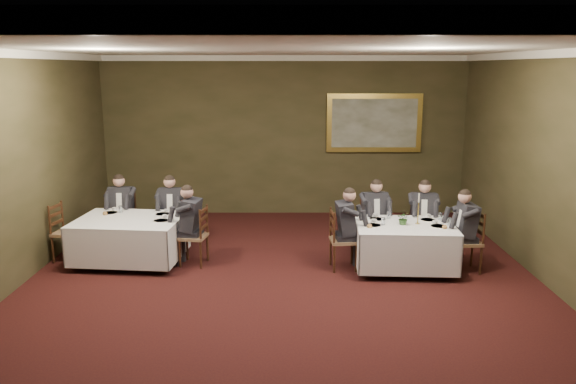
{
  "coord_description": "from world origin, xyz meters",
  "views": [
    {
      "loc": [
        0.06,
        -7.41,
        3.25
      ],
      "look_at": [
        0.08,
        2.01,
        1.15
      ],
      "focal_mm": 35.0,
      "sensor_mm": 36.0,
      "label": 1
    }
  ],
  "objects_px": {
    "diner_main_backright": "(422,226)",
    "chair_main_backright": "(421,238)",
    "diner_main_backleft": "(374,226)",
    "centerpiece": "(404,217)",
    "diner_main_endleft": "(344,239)",
    "candlestick": "(418,212)",
    "chair_sec_endright": "(194,248)",
    "chair_main_backleft": "(373,238)",
    "chair_sec_backright": "(173,232)",
    "diner_sec_endright": "(193,235)",
    "chair_sec_endleft": "(68,244)",
    "table_main": "(405,243)",
    "painting": "(374,123)",
    "chair_sec_backleft": "(124,230)",
    "diner_sec_backleft": "(123,219)",
    "table_second": "(130,237)",
    "chair_main_endleft": "(343,252)",
    "diner_sec_backright": "(172,220)",
    "diner_main_endright": "(467,240)",
    "chair_main_endright": "(466,254)"
  },
  "relations": [
    {
      "from": "chair_sec_endright",
      "to": "chair_sec_backleft",
      "type": "bearing_deg",
      "value": 63.73
    },
    {
      "from": "diner_main_endright",
      "to": "candlestick",
      "type": "xyz_separation_m",
      "value": [
        -0.78,
        0.11,
        0.44
      ]
    },
    {
      "from": "chair_sec_endright",
      "to": "centerpiece",
      "type": "bearing_deg",
      "value": -85.37
    },
    {
      "from": "chair_main_endleft",
      "to": "chair_sec_endright",
      "type": "xyz_separation_m",
      "value": [
        -2.47,
        0.21,
        0.0
      ]
    },
    {
      "from": "chair_sec_backright",
      "to": "chair_sec_endleft",
      "type": "height_order",
      "value": "same"
    },
    {
      "from": "diner_main_backright",
      "to": "diner_sec_endright",
      "type": "bearing_deg",
      "value": 14.15
    },
    {
      "from": "diner_main_backleft",
      "to": "chair_sec_backleft",
      "type": "xyz_separation_m",
      "value": [
        -4.58,
        0.48,
        -0.23
      ]
    },
    {
      "from": "chair_main_backright",
      "to": "chair_sec_backright",
      "type": "distance_m",
      "value": 4.51
    },
    {
      "from": "chair_sec_backright",
      "to": "diner_sec_endright",
      "type": "relative_size",
      "value": 0.74
    },
    {
      "from": "diner_main_backright",
      "to": "diner_sec_backleft",
      "type": "height_order",
      "value": "same"
    },
    {
      "from": "painting",
      "to": "chair_main_endleft",
      "type": "bearing_deg",
      "value": -105.66
    },
    {
      "from": "diner_main_endleft",
      "to": "diner_main_endright",
      "type": "bearing_deg",
      "value": 82.2
    },
    {
      "from": "chair_main_endleft",
      "to": "diner_sec_endright",
      "type": "xyz_separation_m",
      "value": [
        -2.48,
        0.21,
        0.23
      ]
    },
    {
      "from": "chair_sec_endleft",
      "to": "chair_main_backright",
      "type": "bearing_deg",
      "value": 102.9
    },
    {
      "from": "chair_main_backright",
      "to": "chair_sec_endright",
      "type": "relative_size",
      "value": 1.0
    },
    {
      "from": "diner_main_backleft",
      "to": "centerpiece",
      "type": "xyz_separation_m",
      "value": [
        0.35,
        -0.81,
        0.37
      ]
    },
    {
      "from": "chair_main_backleft",
      "to": "diner_main_backright",
      "type": "xyz_separation_m",
      "value": [
        0.85,
        -0.06,
        0.23
      ]
    },
    {
      "from": "diner_main_backleft",
      "to": "candlestick",
      "type": "xyz_separation_m",
      "value": [
        0.59,
        -0.77,
        0.44
      ]
    },
    {
      "from": "chair_main_backleft",
      "to": "chair_sec_backright",
      "type": "height_order",
      "value": "same"
    },
    {
      "from": "diner_main_backleft",
      "to": "chair_main_endleft",
      "type": "distance_m",
      "value": 1.02
    },
    {
      "from": "diner_main_endleft",
      "to": "painting",
      "type": "distance_m",
      "value": 4.01
    },
    {
      "from": "diner_main_endleft",
      "to": "candlestick",
      "type": "bearing_deg",
      "value": 85.33
    },
    {
      "from": "chair_main_backright",
      "to": "diner_main_backright",
      "type": "xyz_separation_m",
      "value": [
        -0.0,
        -0.01,
        0.23
      ]
    },
    {
      "from": "table_main",
      "to": "diner_main_endleft",
      "type": "height_order",
      "value": "diner_main_endleft"
    },
    {
      "from": "chair_main_endleft",
      "to": "chair_sec_endright",
      "type": "bearing_deg",
      "value": -99.67
    },
    {
      "from": "chair_main_backright",
      "to": "chair_sec_backright",
      "type": "height_order",
      "value": "same"
    },
    {
      "from": "table_second",
      "to": "diner_main_backleft",
      "type": "relative_size",
      "value": 1.39
    },
    {
      "from": "diner_main_backright",
      "to": "centerpiece",
      "type": "distance_m",
      "value": 0.99
    },
    {
      "from": "table_second",
      "to": "centerpiece",
      "type": "xyz_separation_m",
      "value": [
        4.54,
        -0.36,
        0.43
      ]
    },
    {
      "from": "chair_main_endleft",
      "to": "chair_sec_endright",
      "type": "height_order",
      "value": "same"
    },
    {
      "from": "chair_main_backleft",
      "to": "chair_sec_backleft",
      "type": "height_order",
      "value": "same"
    },
    {
      "from": "table_main",
      "to": "diner_sec_endright",
      "type": "bearing_deg",
      "value": 175.64
    },
    {
      "from": "diner_main_backleft",
      "to": "chair_main_backleft",
      "type": "bearing_deg",
      "value": -90.0
    },
    {
      "from": "diner_sec_backleft",
      "to": "chair_sec_endleft",
      "type": "height_order",
      "value": "diner_sec_backleft"
    },
    {
      "from": "chair_main_backright",
      "to": "centerpiece",
      "type": "distance_m",
      "value": 1.1
    },
    {
      "from": "table_second",
      "to": "chair_main_backleft",
      "type": "relative_size",
      "value": 1.87
    },
    {
      "from": "diner_sec_backright",
      "to": "diner_sec_endright",
      "type": "distance_m",
      "value": 1.09
    },
    {
      "from": "chair_main_backleft",
      "to": "chair_main_endright",
      "type": "bearing_deg",
      "value": 138.32
    },
    {
      "from": "chair_main_backright",
      "to": "chair_sec_endleft",
      "type": "bearing_deg",
      "value": 9.67
    },
    {
      "from": "diner_main_backright",
      "to": "chair_main_backright",
      "type": "bearing_deg",
      "value": -90.0
    },
    {
      "from": "diner_sec_endright",
      "to": "centerpiece",
      "type": "xyz_separation_m",
      "value": [
        3.45,
        -0.26,
        0.37
      ]
    },
    {
      "from": "diner_main_backleft",
      "to": "chair_sec_backright",
      "type": "relative_size",
      "value": 1.35
    },
    {
      "from": "diner_main_backleft",
      "to": "centerpiece",
      "type": "relative_size",
      "value": 5.77
    },
    {
      "from": "table_second",
      "to": "diner_sec_backright",
      "type": "distance_m",
      "value": 1.01
    },
    {
      "from": "diner_main_backright",
      "to": "diner_sec_backleft",
      "type": "xyz_separation_m",
      "value": [
        -5.42,
        0.52,
        0.0
      ]
    },
    {
      "from": "chair_sec_endright",
      "to": "candlestick",
      "type": "bearing_deg",
      "value": -84.39
    },
    {
      "from": "chair_main_backleft",
      "to": "diner_sec_backright",
      "type": "bearing_deg",
      "value": -14.88
    },
    {
      "from": "diner_main_backright",
      "to": "diner_sec_backright",
      "type": "bearing_deg",
      "value": 1.28
    },
    {
      "from": "diner_main_backright",
      "to": "chair_sec_backright",
      "type": "distance_m",
      "value": 4.52
    },
    {
      "from": "chair_main_endleft",
      "to": "painting",
      "type": "relative_size",
      "value": 0.48
    }
  ]
}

